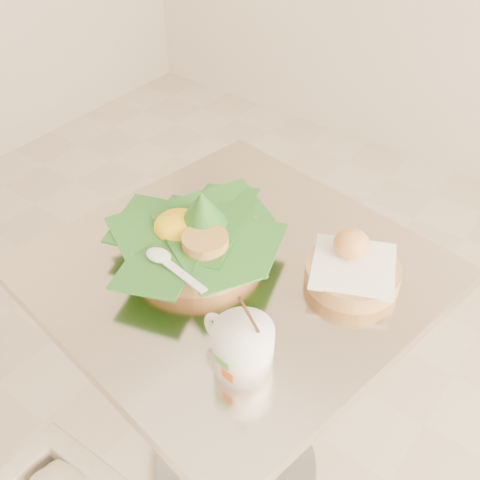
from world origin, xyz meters
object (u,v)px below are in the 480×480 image
Objects in this scene: bread_basket at (352,268)px; coffee_mug at (242,346)px; cafe_table at (236,341)px; rice_basket at (196,234)px.

bread_basket is 0.30m from coffee_mug.
coffee_mug is (0.15, -0.18, 0.27)m from cafe_table.
coffee_mug is (0.25, -0.17, 0.00)m from rice_basket.
cafe_table is 3.90× the size of bread_basket.
cafe_table is 0.36m from coffee_mug.
bread_basket is 1.18× the size of coffee_mug.
rice_basket is 1.65× the size of bread_basket.
cafe_table is 0.34m from bread_basket.
rice_basket reaches higher than bread_basket.
bread_basket is at bearing 81.66° from coffee_mug.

